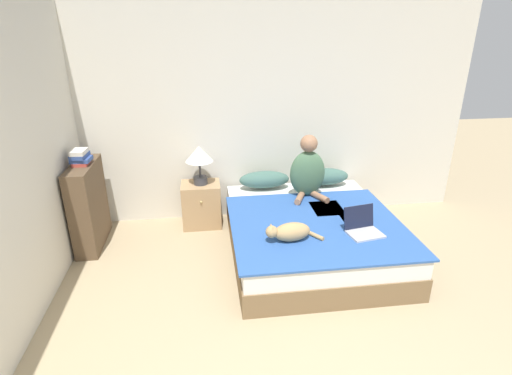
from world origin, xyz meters
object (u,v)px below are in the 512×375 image
(pillow_near, at_px, (264,180))
(person_sitting, at_px, (308,171))
(bed, at_px, (311,234))
(book_stack_top, at_px, (80,157))
(bookshelf, at_px, (89,205))
(cat_tabby, at_px, (290,232))
(laptop_open, at_px, (363,228))
(table_lamp, at_px, (199,157))
(pillow_far, at_px, (324,177))
(nightstand, at_px, (202,204))

(pillow_near, bearing_deg, person_sitting, -33.61)
(bed, relative_size, book_stack_top, 8.46)
(bed, height_order, person_sitting, person_sitting)
(bookshelf, bearing_deg, book_stack_top, -50.92)
(cat_tabby, height_order, laptop_open, laptop_open)
(bed, relative_size, bookshelf, 2.09)
(pillow_near, bearing_deg, table_lamp, -177.74)
(pillow_far, height_order, book_stack_top, book_stack_top)
(person_sitting, distance_m, table_lamp, 1.25)
(cat_tabby, bearing_deg, laptop_open, 177.98)
(table_lamp, height_order, bookshelf, table_lamp)
(nightstand, bearing_deg, bookshelf, -166.24)
(laptop_open, bearing_deg, pillow_near, 110.55)
(pillow_far, relative_size, cat_tabby, 1.11)
(bed, relative_size, nightstand, 3.64)
(book_stack_top, bearing_deg, pillow_far, 6.85)
(pillow_far, height_order, table_lamp, table_lamp)
(nightstand, relative_size, book_stack_top, 2.32)
(nightstand, height_order, book_stack_top, book_stack_top)
(nightstand, height_order, bookshelf, bookshelf)
(pillow_near, xyz_separation_m, nightstand, (-0.76, -0.03, -0.27))
(pillow_near, relative_size, table_lamp, 1.32)
(laptop_open, relative_size, nightstand, 0.67)
(pillow_far, bearing_deg, laptop_open, -89.49)
(bed, xyz_separation_m, laptop_open, (0.38, -0.42, 0.27))
(person_sitting, bearing_deg, pillow_far, 45.41)
(table_lamp, bearing_deg, pillow_near, 2.26)
(laptop_open, bearing_deg, book_stack_top, 150.66)
(table_lamp, distance_m, book_stack_top, 1.24)
(person_sitting, bearing_deg, bed, -98.36)
(bed, distance_m, person_sitting, 0.74)
(pillow_far, relative_size, laptop_open, 1.69)
(cat_tabby, relative_size, table_lamp, 1.18)
(cat_tabby, height_order, bookshelf, bookshelf)
(pillow_far, relative_size, nightstand, 1.13)
(person_sitting, xyz_separation_m, book_stack_top, (-2.41, -0.03, 0.27))
(nightstand, bearing_deg, pillow_near, 2.12)
(book_stack_top, bearing_deg, laptop_open, -18.72)
(pillow_near, bearing_deg, cat_tabby, -88.47)
(bed, bearing_deg, cat_tabby, -125.43)
(bookshelf, bearing_deg, pillow_far, 6.79)
(bookshelf, bearing_deg, table_lamp, 13.64)
(nightstand, relative_size, table_lamp, 1.17)
(bookshelf, bearing_deg, laptop_open, -18.76)
(cat_tabby, xyz_separation_m, laptop_open, (0.72, 0.05, -0.04))
(bed, distance_m, laptop_open, 0.63)
(table_lamp, bearing_deg, person_sitting, -12.50)
(cat_tabby, relative_size, book_stack_top, 2.36)
(nightstand, bearing_deg, table_lamp, -21.29)
(nightstand, bearing_deg, pillow_far, 1.08)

